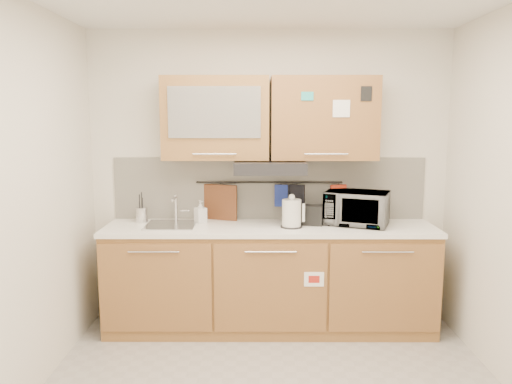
{
  "coord_description": "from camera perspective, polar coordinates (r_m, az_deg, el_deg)",
  "views": [
    {
      "loc": [
        -0.11,
        -2.98,
        1.86
      ],
      "look_at": [
        -0.12,
        1.05,
        1.23
      ],
      "focal_mm": 35.0,
      "sensor_mm": 36.0,
      "label": 1
    }
  ],
  "objects": [
    {
      "name": "soap_bottle",
      "position": [
        4.42,
        -6.36,
        -2.23
      ],
      "size": [
        0.12,
        0.12,
        0.2
      ],
      "primitive_type": "imported",
      "rotation": [
        0.0,
        0.0,
        0.61
      ],
      "color": "#999999",
      "rests_on": "countertop"
    },
    {
      "name": "upper_cabinets",
      "position": [
        4.31,
        1.53,
        8.42
      ],
      "size": [
        1.82,
        0.37,
        0.7
      ],
      "color": "#A86E3B",
      "rests_on": "wall_back"
    },
    {
      "name": "sink",
      "position": [
        4.36,
        -9.67,
        -3.71
      ],
      "size": [
        0.42,
        0.4,
        0.26
      ],
      "color": "silver",
      "rests_on": "countertop"
    },
    {
      "name": "utensil_crock",
      "position": [
        4.52,
        -12.92,
        -2.52
      ],
      "size": [
        0.13,
        0.13,
        0.27
      ],
      "rotation": [
        0.0,
        0.0,
        -0.22
      ],
      "color": "silver",
      "rests_on": "countertop"
    },
    {
      "name": "wall_back",
      "position": [
        4.52,
        1.51,
        1.69
      ],
      "size": [
        3.2,
        0.0,
        3.2
      ],
      "primitive_type": "plane",
      "rotation": [
        1.57,
        0.0,
        0.0
      ],
      "color": "silver",
      "rests_on": "ground"
    },
    {
      "name": "microwave",
      "position": [
        4.38,
        11.43,
        -1.81
      ],
      "size": [
        0.61,
        0.52,
        0.29
      ],
      "primitive_type": "imported",
      "rotation": [
        0.0,
        0.0,
        -0.36
      ],
      "color": "#999999",
      "rests_on": "countertop"
    },
    {
      "name": "dark_pouch",
      "position": [
        4.49,
        4.69,
        -0.54
      ],
      "size": [
        0.14,
        0.08,
        0.22
      ],
      "primitive_type": "cube",
      "rotation": [
        0.0,
        0.0,
        -0.34
      ],
      "color": "black",
      "rests_on": "utensil_rail"
    },
    {
      "name": "utensil_rail",
      "position": [
        4.47,
        1.52,
        1.11
      ],
      "size": [
        1.3,
        0.02,
        0.02
      ],
      "primitive_type": "cylinder",
      "rotation": [
        0.0,
        1.57,
        0.0
      ],
      "color": "black",
      "rests_on": "backsplash"
    },
    {
      "name": "kettle",
      "position": [
        4.21,
        4.1,
        -2.53
      ],
      "size": [
        0.21,
        0.19,
        0.28
      ],
      "rotation": [
        0.0,
        0.0,
        -0.18
      ],
      "color": "silver",
      "rests_on": "countertop"
    },
    {
      "name": "base_cabinet",
      "position": [
        4.42,
        1.56,
        -10.39
      ],
      "size": [
        2.8,
        0.64,
        0.88
      ],
      "color": "#A86E3B",
      "rests_on": "floor"
    },
    {
      "name": "countertop",
      "position": [
        4.28,
        1.59,
        -4.14
      ],
      "size": [
        2.82,
        0.62,
        0.04
      ],
      "primitive_type": "cube",
      "color": "white",
      "rests_on": "base_cabinet"
    },
    {
      "name": "cutting_board",
      "position": [
        4.5,
        -4.09,
        -1.61
      ],
      "size": [
        0.3,
        0.13,
        0.39
      ],
      "primitive_type": "cube",
      "rotation": [
        0.0,
        0.0,
        -0.34
      ],
      "color": "brown",
      "rests_on": "utensil_rail"
    },
    {
      "name": "toaster",
      "position": [
        4.33,
        6.17,
        -2.59
      ],
      "size": [
        0.25,
        0.18,
        0.17
      ],
      "rotation": [
        0.0,
        0.0,
        -0.22
      ],
      "color": "black",
      "rests_on": "countertop"
    },
    {
      "name": "backsplash",
      "position": [
        4.52,
        1.51,
        0.42
      ],
      "size": [
        2.8,
        0.02,
        0.56
      ],
      "primitive_type": "cube",
      "color": "silver",
      "rests_on": "countertop"
    },
    {
      "name": "range_hood",
      "position": [
        4.26,
        1.6,
        2.88
      ],
      "size": [
        0.6,
        0.46,
        0.1
      ],
      "primitive_type": "cube",
      "color": "black",
      "rests_on": "upper_cabinets"
    },
    {
      "name": "wall_left",
      "position": [
        3.38,
        -26.06,
        -1.6
      ],
      "size": [
        0.0,
        3.0,
        3.0
      ],
      "primitive_type": "plane",
      "rotation": [
        1.57,
        0.0,
        1.57
      ],
      "color": "silver",
      "rests_on": "ground"
    },
    {
      "name": "oven_mitt",
      "position": [
        4.48,
        2.88,
        -0.41
      ],
      "size": [
        0.12,
        0.03,
        0.2
      ],
      "primitive_type": "cube",
      "rotation": [
        0.0,
        0.0,
        -0.03
      ],
      "color": "navy",
      "rests_on": "utensil_rail"
    },
    {
      "name": "pot_holder",
      "position": [
        4.53,
        9.38,
        -0.33
      ],
      "size": [
        0.15,
        0.06,
        0.18
      ],
      "primitive_type": "cube",
      "rotation": [
        0.0,
        0.0,
        0.25
      ],
      "color": "red",
      "rests_on": "utensil_rail"
    }
  ]
}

